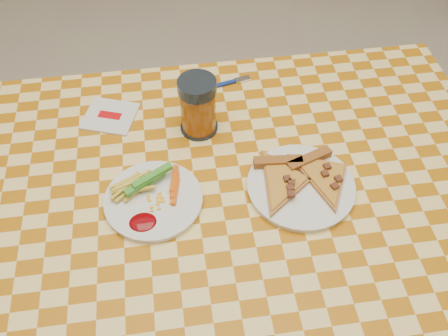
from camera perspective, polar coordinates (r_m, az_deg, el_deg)
The scene contains 9 objects.
ground at distance 1.73m, azimuth -0.27°, elevation -18.17°, with size 8.00×8.00×0.00m, color beige.
table at distance 1.12m, azimuth -0.40°, elevation -5.17°, with size 1.28×0.88×0.76m.
plate_left at distance 1.05m, azimuth -8.05°, elevation -3.74°, with size 0.20×0.20×0.01m, color silver.
plate_right at distance 1.08m, azimuth 8.77°, elevation -2.15°, with size 0.23×0.23×0.01m, color silver.
fries_veggies at distance 1.05m, azimuth -8.65°, elevation -2.61°, with size 0.17×0.16×0.04m.
pizza_slices at distance 1.08m, azimuth 8.78°, elevation -1.02°, with size 0.26×0.24×0.02m.
drink_glass at distance 1.14m, azimuth -2.99°, elevation 7.05°, with size 0.09×0.09×0.14m.
napkin at distance 1.24m, azimuth -12.90°, elevation 5.80°, with size 0.15×0.14×0.01m.
fork at distance 1.30m, azimuth 0.36°, elevation 9.69°, with size 0.13×0.04×0.01m.
Camera 1 is at (-0.08, -0.63, 1.60)m, focal length 40.00 mm.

